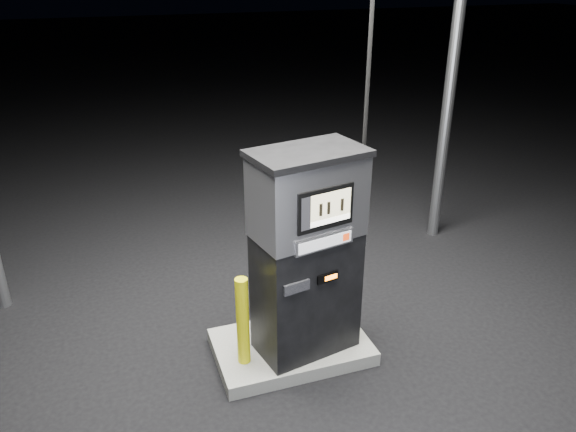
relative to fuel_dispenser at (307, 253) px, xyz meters
name	(u,v)px	position (x,y,z in m)	size (l,w,h in m)	color
ground	(291,353)	(-0.13, 0.10, -1.25)	(80.00, 80.00, 0.00)	black
pump_island	(291,347)	(-0.13, 0.10, -1.17)	(1.60, 1.00, 0.15)	slate
fuel_dispenser	(307,253)	(0.00, 0.00, 0.00)	(1.23, 0.83, 4.43)	black
bollard_left	(243,321)	(-0.68, -0.04, -0.62)	(0.13, 0.13, 0.95)	yellow
bollard_right	(356,297)	(0.61, 0.10, -0.70)	(0.11, 0.11, 0.79)	yellow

